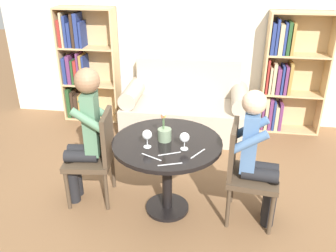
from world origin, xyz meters
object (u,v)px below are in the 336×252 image
Objects in this scene: bookshelf_right at (286,76)px; chair_left at (96,153)px; chair_right at (245,169)px; bookshelf_left at (83,66)px; person_right at (258,156)px; wine_glass_right at (185,138)px; flower_vase at (164,133)px; couch at (186,109)px; wine_glass_left at (147,135)px; person_left at (85,133)px.

bookshelf_right reaches higher than chair_left.
chair_left and chair_right have the same top height.
chair_left is at bearing 93.41° from chair_right.
bookshelf_left is 1.28× the size of person_right.
wine_glass_right is (1.62, -2.02, 0.06)m from bookshelf_left.
bookshelf_right is at bearing 56.06° from flower_vase.
bookshelf_right is at bearing 11.95° from couch.
bookshelf_left reaches higher than wine_glass_right.
wine_glass_right is at bearing 1.86° from wine_glass_left.
person_right is 0.64m from wine_glass_right.
bookshelf_right is at bearing 55.50° from wine_glass_left.
person_left is (-0.08, -0.02, 0.22)m from chair_left.
bookshelf_right reaches higher than person_left.
chair_right is at bearing -67.75° from couch.
person_left is 1.08× the size of person_right.
chair_left reaches higher than wine_glass_right.
person_right is at bearing -94.31° from chair_right.
person_right reaches higher than couch.
couch is at bearing 150.38° from chair_left.
bookshelf_right reaches higher than wine_glass_right.
couch is 1.85m from wine_glass_left.
couch is at bearing 31.29° from person_right.
couch is 10.74× the size of wine_glass_right.
flower_vase is (0.73, -0.05, 0.07)m from person_left.
couch is 1.76× the size of chair_right.
bookshelf_right is 2.30m from wine_glass_right.
chair_right is 0.76m from flower_vase.
wine_glass_left reaches higher than wine_glass_right.
flower_vase is at bearing 78.16° from chair_left.
chair_right is at bearing 85.69° from person_right.
wine_glass_left is at bearing 105.18° from chair_right.
person_left is 1.52m from person_right.
bookshelf_left is 1.00× the size of bookshelf_right.
person_left is at bearing 94.23° from chair_right.
couch is 1.72m from chair_left.
wine_glass_left is (0.53, -0.20, 0.33)m from chair_left.
couch is 1.86m from person_right.
chair_left is 6.08× the size of wine_glass_right.
chair_right is at bearing -41.86° from bookshelf_left.
bookshelf_right is 1.99m from person_right.
bookshelf_left is at bearing 128.61° from wine_glass_right.
chair_right reaches higher than wine_glass_left.
wine_glass_left is (-1.40, -2.03, 0.07)m from bookshelf_right.
wine_glass_left is (1.31, -2.03, 0.07)m from bookshelf_left.
bookshelf_left is at bearing -165.64° from person_left.
chair_right is at bearing 12.42° from wine_glass_right.
bookshelf_left is 2.42m from wine_glass_left.
bookshelf_right is at bearing 61.63° from wine_glass_right.
flower_vase is at bearing 48.44° from wine_glass_left.
bookshelf_left is 2.38m from flower_vase.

